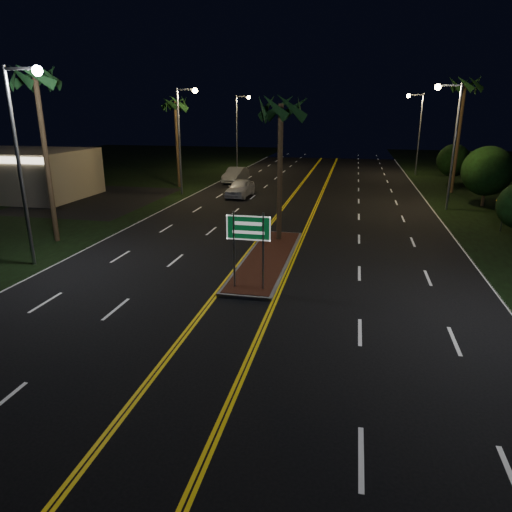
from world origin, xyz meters
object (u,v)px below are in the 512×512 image
(commercial_building, at_px, (1,173))
(shrub_far, at_px, (453,160))
(palm_median, at_px, (281,108))
(warning_sign, at_px, (504,206))
(car_far, at_px, (236,174))
(streetlight_left_near, at_px, (24,145))
(car_near, at_px, (240,187))
(streetlight_right_mid, at_px, (450,132))
(streetlight_left_far, at_px, (239,123))
(palm_right_far, at_px, (465,86))
(streetlight_left_mid, at_px, (183,129))
(highway_sign, at_px, (248,235))
(streetlight_right_far, at_px, (417,125))
(shrub_mid, at_px, (487,171))
(palm_left_far, at_px, (175,104))
(palm_left_near, at_px, (35,80))
(median_island, at_px, (267,259))

(commercial_building, height_order, shrub_far, commercial_building)
(commercial_building, distance_m, palm_median, 28.18)
(shrub_far, distance_m, warning_sign, 20.65)
(car_far, bearing_deg, streetlight_left_near, -91.14)
(car_near, relative_size, car_far, 0.98)
(streetlight_right_mid, relative_size, palm_median, 1.08)
(streetlight_left_far, bearing_deg, palm_right_far, -30.88)
(car_near, xyz_separation_m, warning_sign, (18.63, -8.65, 0.75))
(streetlight_left_mid, bearing_deg, streetlight_right_mid, -5.38)
(commercial_building, distance_m, streetlight_left_near, 22.49)
(palm_median, bearing_deg, warning_sign, 20.55)
(highway_sign, height_order, palm_right_far, palm_right_far)
(shrub_far, xyz_separation_m, warning_sign, (-0.80, -20.63, -0.71))
(commercial_building, height_order, streetlight_right_far, streetlight_right_far)
(shrub_mid, bearing_deg, streetlight_left_near, -140.90)
(streetlight_left_near, relative_size, palm_right_far, 0.87)
(palm_left_far, distance_m, car_near, 10.70)
(streetlight_left_far, height_order, palm_median, streetlight_left_far)
(palm_left_near, bearing_deg, streetlight_right_mid, 31.20)
(streetlight_left_far, height_order, car_far, streetlight_left_far)
(streetlight_left_near, distance_m, car_far, 28.61)
(streetlight_right_mid, bearing_deg, commercial_building, -176.86)
(median_island, xyz_separation_m, palm_right_far, (12.80, 23.00, 9.06))
(palm_left_near, xyz_separation_m, palm_left_far, (-0.30, 20.00, -0.93))
(streetlight_left_near, distance_m, palm_left_far, 24.19)
(streetlight_left_near, height_order, palm_left_near, palm_left_near)
(streetlight_right_mid, distance_m, car_near, 17.05)
(car_far, bearing_deg, palm_right_far, -1.76)
(streetlight_left_far, xyz_separation_m, shrub_mid, (24.61, -20.00, -2.93))
(palm_right_far, relative_size, warning_sign, 4.12)
(streetlight_left_near, bearing_deg, car_far, 84.90)
(highway_sign, bearing_deg, shrub_far, 67.43)
(shrub_mid, height_order, car_far, shrub_mid)
(median_island, bearing_deg, car_far, 107.90)
(median_island, height_order, streetlight_right_mid, streetlight_right_mid)
(streetlight_right_mid, bearing_deg, highway_sign, -118.93)
(highway_sign, distance_m, warning_sign, 18.10)
(shrub_mid, height_order, shrub_far, shrub_mid)
(car_near, distance_m, warning_sign, 20.55)
(streetlight_left_far, relative_size, car_near, 1.72)
(palm_right_far, height_order, warning_sign, palm_right_far)
(streetlight_left_near, distance_m, streetlight_right_far, 43.53)
(streetlight_left_mid, xyz_separation_m, streetlight_right_far, (21.23, 18.00, 0.00))
(streetlight_left_mid, height_order, warning_sign, streetlight_left_mid)
(highway_sign, height_order, palm_left_near, palm_left_near)
(commercial_building, bearing_deg, streetlight_left_mid, 14.61)
(streetlight_right_mid, distance_m, palm_right_far, 9.00)
(streetlight_right_far, bearing_deg, median_island, -106.87)
(palm_right_far, relative_size, car_far, 1.93)
(streetlight_left_near, xyz_separation_m, streetlight_right_mid, (21.23, 18.00, 0.00))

